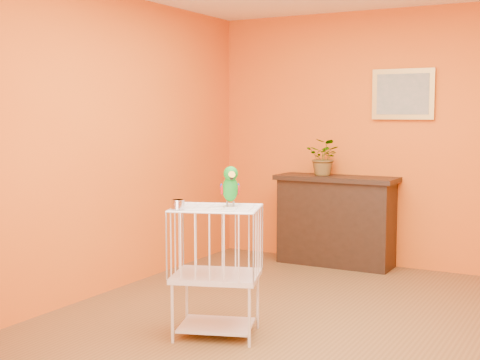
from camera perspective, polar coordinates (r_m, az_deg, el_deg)
The scene contains 8 objects.
ground at distance 4.99m, azimuth 6.49°, elevation -12.51°, with size 4.50×4.50×0.00m, color brown.
room_shell at distance 4.75m, azimuth 6.70°, elevation 5.98°, with size 4.50×4.50×4.50m.
console_cabinet at distance 6.95m, azimuth 8.16°, elevation -3.44°, with size 1.24×0.45×0.92m.
potted_plant at distance 6.95m, azimuth 7.28°, elevation 1.61°, with size 0.34×0.38×0.30m, color #26722D.
framed_picture at distance 6.86m, azimuth 13.74°, elevation 7.13°, with size 0.62×0.04×0.50m.
birdcage at distance 4.70m, azimuth -2.04°, elevation -7.64°, with size 0.71×0.62×0.91m.
feed_cup at distance 4.53m, azimuth -5.33°, elevation -2.08°, with size 0.09×0.09×0.06m, color silver.
parrot at distance 4.65m, azimuth -0.84°, elevation -0.50°, with size 0.20×0.24×0.29m.
Camera 1 is at (1.78, -4.40, 1.55)m, focal length 50.00 mm.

